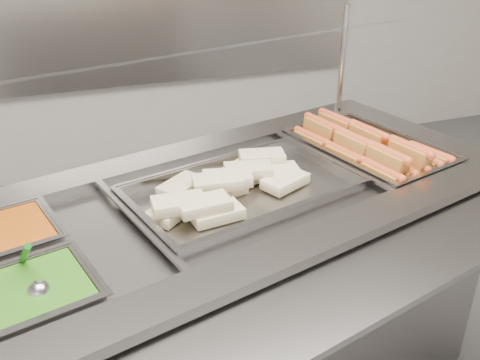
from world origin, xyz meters
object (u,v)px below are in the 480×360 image
object	(u,v)px
pan_hotdogs	(368,155)
pan_wraps	(243,193)
sneeze_guard	(186,58)
serving_spoon	(37,285)
steam_counter	(228,306)

from	to	relation	value
pan_hotdogs	pan_wraps	xyz separation A→B (m)	(-0.53, -0.14, 0.01)
sneeze_guard	serving_spoon	distance (m)	0.77
pan_hotdogs	serving_spoon	bearing A→B (deg)	-158.75
sneeze_guard	pan_wraps	xyz separation A→B (m)	(0.11, -0.19, -0.38)
serving_spoon	pan_wraps	bearing A→B (deg)	26.87
pan_wraps	serving_spoon	xyz separation A→B (m)	(-0.60, -0.30, 0.04)
pan_hotdogs	serving_spoon	xyz separation A→B (m)	(-1.12, -0.44, 0.05)
steam_counter	sneeze_guard	world-z (taller)	sneeze_guard
steam_counter	pan_wraps	bearing A→B (deg)	14.35
sneeze_guard	serving_spoon	xyz separation A→B (m)	(-0.49, -0.49, -0.34)
sneeze_guard	pan_wraps	distance (m)	0.44
steam_counter	serving_spoon	distance (m)	0.76
pan_hotdogs	pan_wraps	size ratio (longest dim) A/B	0.81
steam_counter	serving_spoon	size ratio (longest dim) A/B	11.91
pan_hotdogs	serving_spoon	world-z (taller)	serving_spoon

